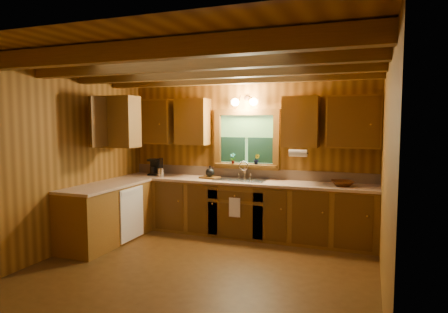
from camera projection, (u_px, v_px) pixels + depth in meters
room at (201, 166)px, 4.81m from camera, size 4.20×4.20×4.20m
ceiling_beams at (201, 68)px, 4.70m from camera, size 4.20×2.54×0.18m
base_cabinets at (206, 210)px, 6.26m from camera, size 4.20×2.22×0.86m
countertop at (207, 182)px, 6.22m from camera, size 4.20×2.24×0.04m
backsplash at (247, 173)px, 6.60m from camera, size 4.20×0.02×0.16m
dishwasher_panel at (132, 214)px, 6.03m from camera, size 0.02×0.60×0.80m
upper_cabinets at (205, 122)px, 6.29m from camera, size 4.19×1.77×0.78m
window at (246, 141)px, 6.53m from camera, size 1.12×0.08×1.00m
window_sill at (245, 165)px, 6.52m from camera, size 1.06×0.14×0.04m
wall_sconce at (244, 102)px, 6.36m from camera, size 0.45×0.21×0.17m
paper_towel_roll at (298, 153)px, 5.91m from camera, size 0.27×0.11×0.11m
dish_towel at (235, 207)px, 6.06m from camera, size 0.18×0.01×0.30m
sink at (241, 183)px, 6.34m from camera, size 0.82×0.48×0.43m
coffee_maker at (154, 167)px, 6.99m from camera, size 0.16×0.20×0.28m
utensil_crock at (161, 172)px, 6.77m from camera, size 0.11×0.11×0.32m
cutting_board at (210, 178)px, 6.54m from camera, size 0.34×0.27×0.03m
teakettle at (210, 172)px, 6.53m from camera, size 0.14×0.14×0.18m
wicker_basket at (342, 183)px, 5.74m from camera, size 0.41×0.41×0.08m
potted_plant_left at (233, 158)px, 6.56m from camera, size 0.10×0.07×0.18m
potted_plant_right at (257, 159)px, 6.44m from camera, size 0.10×0.08×0.17m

